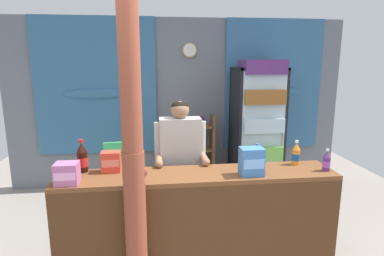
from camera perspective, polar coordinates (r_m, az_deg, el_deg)
The scene contains 15 objects.
ground_plane at distance 3.89m, azimuth -0.12°, elevation -18.23°, with size 6.92×6.92×0.00m, color gray.
back_wall_curtained at distance 5.04m, azimuth -2.26°, elevation 4.87°, with size 5.21×0.22×2.59m.
stall_counter at distance 3.06m, azimuth 1.31°, elevation -15.26°, with size 2.59×0.47×0.93m.
timber_post at distance 2.59m, azimuth -10.49°, elevation -5.24°, with size 0.20×0.18×2.51m.
drink_fridge at distance 4.81m, azimuth 11.65°, elevation 1.13°, with size 0.70×0.67×1.98m.
bottle_shelf_rack at distance 4.87m, azimuth 1.07°, elevation -4.17°, with size 0.48×0.28×1.17m.
plastic_lawn_chair at distance 4.49m, azimuth -12.75°, elevation -7.39°, with size 0.49×0.49×0.86m.
shopkeeper at distance 3.41m, azimuth -2.09°, elevation -4.70°, with size 0.55×0.42×1.55m.
soda_bottle_cola at distance 3.16m, azimuth -19.03°, elevation -5.13°, with size 0.10×0.10×0.31m.
soda_bottle_orange_soda at distance 3.38m, azimuth 18.11°, elevation -4.49°, with size 0.08×0.08×0.25m.
soda_bottle_grape_soda at distance 3.29m, azimuth 22.93°, elevation -5.54°, with size 0.07×0.07×0.21m.
soda_bottle_water at distance 3.24m, azimuth 11.51°, elevation -5.00°, with size 0.07×0.07×0.23m.
snack_box_crackers at distance 3.10m, azimuth -14.29°, elevation -5.86°, with size 0.17×0.13×0.19m.
snack_box_biscuit at distance 2.96m, azimuth 10.59°, elevation -5.92°, with size 0.21×0.16×0.26m.
snack_box_wafer at distance 2.91m, azimuth -21.46°, elevation -7.59°, with size 0.19×0.16×0.19m.
Camera 1 is at (-0.40, -2.28, 1.95)m, focal length 29.82 mm.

